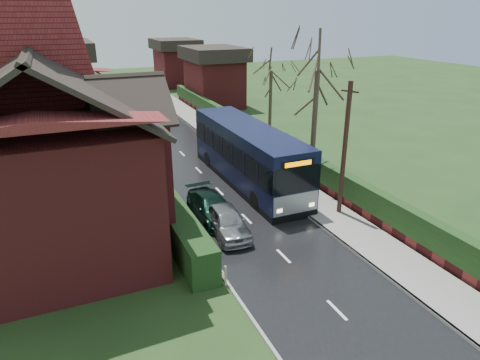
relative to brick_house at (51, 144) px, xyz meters
name	(u,v)px	position (x,y,z in m)	size (l,w,h in m)	color
ground	(264,236)	(8.73, -4.78, -4.38)	(140.00, 140.00, 0.00)	#2D461E
road	(199,170)	(8.73, 5.22, -4.37)	(6.00, 100.00, 0.02)	black
pavement	(255,161)	(12.98, 5.22, -4.31)	(2.50, 100.00, 0.14)	slate
kerb_right	(240,164)	(11.78, 5.22, -4.31)	(0.12, 100.00, 0.14)	gray
kerb_left	(154,176)	(5.68, 5.22, -4.33)	(0.12, 100.00, 0.10)	gray
front_hedge	(158,196)	(4.83, 0.22, -3.58)	(1.20, 16.00, 1.60)	black
picket_fence	(172,199)	(5.58, 0.22, -3.93)	(0.10, 16.00, 0.90)	tan
right_wall_hedge	(274,146)	(14.53, 5.22, -3.36)	(0.60, 50.00, 1.80)	maroon
brick_house	(51,144)	(0.00, 0.00, 0.00)	(9.30, 14.60, 10.30)	maroon
bus	(248,155)	(10.93, 1.96, -2.58)	(2.79, 11.97, 3.63)	black
car_silver	(227,221)	(7.23, -3.78, -3.70)	(1.59, 3.96, 1.35)	#A1A1A6
car_green	(212,207)	(7.13, -1.93, -3.75)	(1.76, 4.32, 1.25)	black
car_distant	(140,94)	(10.23, 33.01, -3.78)	(1.25, 3.59, 1.18)	black
bus_stop_sign	(288,162)	(12.73, 0.13, -2.71)	(0.16, 0.38, 2.53)	slate
telegraph_pole	(344,150)	(13.53, -4.14, -0.82)	(0.45, 0.86, 7.03)	black
tree_right_near	(318,62)	(15.16, 1.22, 2.90)	(4.51, 4.51, 9.74)	#3B2E23
tree_right_far	(271,66)	(17.73, 12.24, 1.39)	(3.99, 3.99, 7.71)	#392C21
tree_house_side	(43,46)	(0.22, 7.14, 3.86)	(4.85, 4.85, 11.02)	#372920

